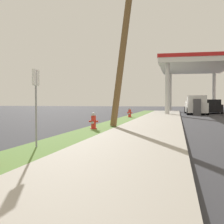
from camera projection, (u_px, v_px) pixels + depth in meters
fire_hydrant_second at (93, 122)px, 13.40m from camera, size 0.42×0.38×0.74m
fire_hydrant_third at (130, 113)px, 23.37m from camera, size 0.42×0.37×0.74m
utility_pole_midground at (125, 30)px, 14.54m from camera, size 2.04×0.36×9.30m
street_sign_post at (36, 92)px, 8.08m from camera, size 0.05×0.36×2.12m
car_black_by_near_pump at (213, 107)px, 34.15m from camera, size 2.00×4.53×1.57m
truck_white_at_forecourt at (196, 106)px, 31.58m from camera, size 2.25×5.45×1.97m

